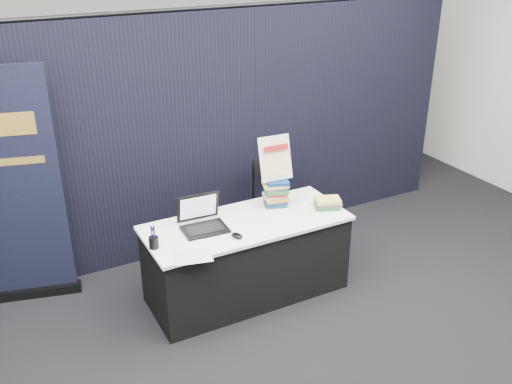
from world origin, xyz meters
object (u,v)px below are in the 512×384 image
object	(u,v)px
laptop	(202,221)
stacking_chair	(279,201)
book_stack_tall	(276,193)
info_sign	(275,159)
pullup_banner	(12,204)
display_table	(247,258)
book_stack_short	(327,203)

from	to	relation	value
laptop	stacking_chair	xyz separation A→B (m)	(1.07, 0.53, -0.28)
book_stack_tall	info_sign	xyz separation A→B (m)	(0.00, 0.03, 0.32)
pullup_banner	stacking_chair	bearing A→B (deg)	7.40
display_table	info_sign	size ratio (longest dim) A/B	4.35
info_sign	stacking_chair	xyz separation A→B (m)	(0.29, 0.42, -0.66)
book_stack_short	laptop	bearing A→B (deg)	171.38
laptop	pullup_banner	size ratio (longest dim) A/B	0.18
laptop	book_stack_tall	bearing A→B (deg)	9.70
pullup_banner	book_stack_tall	bearing A→B (deg)	-4.62
laptop	book_stack_tall	distance (m)	0.78
book_stack_tall	laptop	bearing A→B (deg)	-173.61
book_stack_tall	pullup_banner	distance (m)	2.30
laptop	book_stack_short	world-z (taller)	laptop
display_table	book_stack_short	bearing A→B (deg)	-7.81
book_stack_short	stacking_chair	world-z (taller)	stacking_chair
laptop	book_stack_short	bearing A→B (deg)	-5.31
book_stack_short	info_sign	size ratio (longest dim) A/B	0.64
laptop	book_stack_short	xyz separation A→B (m)	(1.16, -0.18, -0.02)
book_stack_tall	info_sign	bearing A→B (deg)	90.00
laptop	book_stack_tall	size ratio (longest dim) A/B	1.53
book_stack_tall	info_sign	world-z (taller)	info_sign
book_stack_tall	pullup_banner	bearing A→B (deg)	161.18
display_table	laptop	size ratio (longest dim) A/B	4.62
book_stack_tall	pullup_banner	xyz separation A→B (m)	(-2.17, 0.74, 0.06)
laptop	info_sign	size ratio (longest dim) A/B	0.94
book_stack_tall	book_stack_short	bearing A→B (deg)	-34.18
book_stack_short	pullup_banner	size ratio (longest dim) A/B	0.13
pullup_banner	stacking_chair	distance (m)	2.51
display_table	book_stack_tall	bearing A→B (deg)	21.88
laptop	book_stack_tall	xyz separation A→B (m)	(0.78, 0.09, 0.06)
display_table	pullup_banner	bearing A→B (deg)	153.30
info_sign	display_table	bearing A→B (deg)	-151.08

